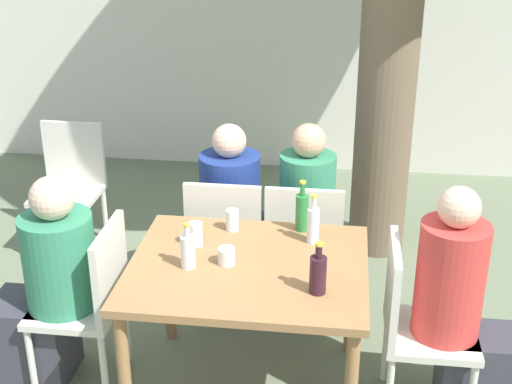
{
  "coord_description": "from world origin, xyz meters",
  "views": [
    {
      "loc": [
        0.43,
        -2.97,
        2.46
      ],
      "look_at": [
        0.0,
        0.3,
        1.01
      ],
      "focal_mm": 50.0,
      "sensor_mm": 36.0,
      "label": 1
    }
  ],
  "objects": [
    {
      "name": "cafe_building_wall",
      "position": [
        0.0,
        3.24,
        1.4
      ],
      "size": [
        10.0,
        0.08,
        2.8
      ],
      "color": "silver",
      "rests_on": "ground_plane"
    },
    {
      "name": "dining_table_front",
      "position": [
        0.0,
        0.0,
        0.67
      ],
      "size": [
        1.15,
        0.97,
        0.76
      ],
      "color": "#996B42",
      "rests_on": "ground_plane"
    },
    {
      "name": "patio_chair_0",
      "position": [
        -0.81,
        0.0,
        0.51
      ],
      "size": [
        0.44,
        0.44,
        0.91
      ],
      "rotation": [
        0.0,
        0.0,
        -1.57
      ],
      "color": "beige",
      "rests_on": "ground_plane"
    },
    {
      "name": "patio_chair_1",
      "position": [
        0.81,
        0.0,
        0.51
      ],
      "size": [
        0.44,
        0.44,
        0.91
      ],
      "rotation": [
        0.0,
        0.0,
        1.57
      ],
      "color": "beige",
      "rests_on": "ground_plane"
    },
    {
      "name": "patio_chair_2",
      "position": [
        -0.23,
        0.72,
        0.51
      ],
      "size": [
        0.44,
        0.44,
        0.91
      ],
      "rotation": [
        0.0,
        0.0,
        3.14
      ],
      "color": "beige",
      "rests_on": "ground_plane"
    },
    {
      "name": "patio_chair_3",
      "position": [
        0.23,
        0.72,
        0.51
      ],
      "size": [
        0.44,
        0.44,
        0.91
      ],
      "rotation": [
        0.0,
        0.0,
        3.14
      ],
      "color": "beige",
      "rests_on": "ground_plane"
    },
    {
      "name": "patio_chair_4",
      "position": [
        -1.47,
        1.46,
        0.51
      ],
      "size": [
        0.44,
        0.44,
        0.91
      ],
      "color": "beige",
      "rests_on": "ground_plane"
    },
    {
      "name": "person_seated_0",
      "position": [
        -1.04,
        -0.0,
        0.52
      ],
      "size": [
        0.58,
        0.36,
        1.16
      ],
      "rotation": [
        0.0,
        0.0,
        -1.57
      ],
      "color": "#383842",
      "rests_on": "ground_plane"
    },
    {
      "name": "person_seated_1",
      "position": [
        1.04,
        -0.0,
        0.54
      ],
      "size": [
        0.56,
        0.32,
        1.22
      ],
      "rotation": [
        0.0,
        0.0,
        1.57
      ],
      "color": "#383842",
      "rests_on": "ground_plane"
    },
    {
      "name": "person_seated_2",
      "position": [
        -0.23,
        0.95,
        0.53
      ],
      "size": [
        0.36,
        0.58,
        1.17
      ],
      "rotation": [
        0.0,
        0.0,
        3.14
      ],
      "color": "#383842",
      "rests_on": "ground_plane"
    },
    {
      "name": "person_seated_3",
      "position": [
        0.23,
        0.95,
        0.53
      ],
      "size": [
        0.33,
        0.56,
        1.2
      ],
      "rotation": [
        0.0,
        0.0,
        3.14
      ],
      "color": "#383842",
      "rests_on": "ground_plane"
    },
    {
      "name": "water_bottle_0",
      "position": [
        -0.28,
        -0.06,
        0.85
      ],
      "size": [
        0.07,
        0.07,
        0.23
      ],
      "color": "silver",
      "rests_on": "dining_table_front"
    },
    {
      "name": "water_bottle_1",
      "position": [
        0.3,
        0.27,
        0.86
      ],
      "size": [
        0.06,
        0.06,
        0.26
      ],
      "color": "silver",
      "rests_on": "dining_table_front"
    },
    {
      "name": "wine_bottle_2",
      "position": [
        0.34,
        -0.21,
        0.86
      ],
      "size": [
        0.08,
        0.08,
        0.25
      ],
      "color": "#331923",
      "rests_on": "dining_table_front"
    },
    {
      "name": "green_bottle_3",
      "position": [
        0.23,
        0.4,
        0.87
      ],
      "size": [
        0.07,
        0.07,
        0.28
      ],
      "color": "#287A38",
      "rests_on": "dining_table_front"
    },
    {
      "name": "drinking_glass_0",
      "position": [
        -0.13,
        0.35,
        0.82
      ],
      "size": [
        0.07,
        0.07,
        0.11
      ],
      "color": "white",
      "rests_on": "dining_table_front"
    },
    {
      "name": "drinking_glass_1",
      "position": [
        -0.1,
        -0.01,
        0.8
      ],
      "size": [
        0.08,
        0.08,
        0.08
      ],
      "color": "silver",
      "rests_on": "dining_table_front"
    },
    {
      "name": "drinking_glass_2",
      "position": [
        -0.29,
        0.16,
        0.82
      ],
      "size": [
        0.07,
        0.07,
        0.12
      ],
      "color": "white",
      "rests_on": "dining_table_front"
    }
  ]
}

